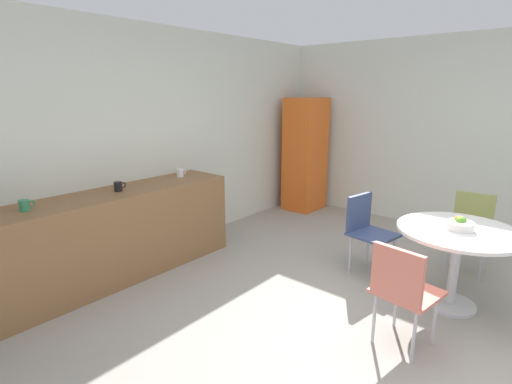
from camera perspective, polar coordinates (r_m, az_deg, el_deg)
name	(u,v)px	position (r m, az deg, el deg)	size (l,w,h in m)	color
ground_plane	(398,343)	(3.36, 20.13, -20.19)	(6.00, 6.00, 0.00)	#9E998E
wall_back	(153,142)	(4.71, -14.90, 7.13)	(6.00, 0.10, 2.60)	silver
wall_side_right	(497,139)	(5.76, 31.96, 6.69)	(0.10, 6.00, 2.60)	silver
counter_block	(115,236)	(4.21, -20.09, -6.05)	(2.58, 0.60, 0.90)	brown
locker_cabinet	(305,155)	(6.30, 7.26, 5.49)	(0.60, 0.50, 1.78)	orange
round_table	(457,246)	(3.80, 27.54, -7.02)	(1.02, 1.02, 0.73)	silver
chair_olive	(471,223)	(4.69, 29.14, -4.03)	(0.45, 0.45, 0.83)	silver
chair_navy	(366,225)	(4.22, 15.85, -4.63)	(0.48, 0.48, 0.83)	silver
chair_coral	(402,286)	(3.04, 20.65, -12.77)	(0.48, 0.48, 0.83)	silver
fruit_bowl	(460,225)	(3.74, 27.86, -4.26)	(0.22, 0.22, 0.11)	silver
mug_white	(25,205)	(3.77, -30.94, -1.69)	(0.13, 0.08, 0.09)	#338C59
mug_green	(118,186)	(4.12, -19.61, 0.78)	(0.13, 0.08, 0.09)	black
mug_red	(180,173)	(4.64, -11.09, 2.81)	(0.13, 0.08, 0.09)	white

